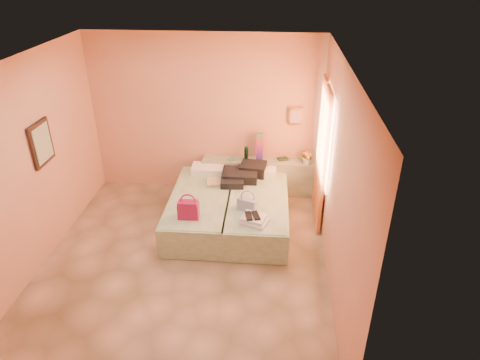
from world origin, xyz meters
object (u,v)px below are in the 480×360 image
(green_book, at_px, (283,159))
(headboard_ledge, at_px, (260,176))
(bed_left, at_px, (201,209))
(magenta_handbag, at_px, (188,209))
(bed_right, at_px, (257,211))
(water_bottle, at_px, (246,154))
(blue_handbag, at_px, (247,205))
(flower_vase, at_px, (307,156))
(towel_stack, at_px, (255,220))

(green_book, bearing_deg, headboard_ledge, 165.02)
(bed_left, height_order, magenta_handbag, magenta_handbag)
(bed_right, xyz_separation_m, water_bottle, (-0.26, 1.01, 0.53))
(green_book, xyz_separation_m, magenta_handbag, (-1.36, -1.75, -0.02))
(bed_right, relative_size, blue_handbag, 6.80)
(water_bottle, xyz_separation_m, flower_vase, (1.05, -0.03, 0.01))
(bed_right, distance_m, blue_handbag, 0.53)
(headboard_ledge, bearing_deg, magenta_handbag, -119.63)
(flower_vase, relative_size, magenta_handbag, 0.91)
(water_bottle, xyz_separation_m, green_book, (0.64, 0.10, -0.12))
(water_bottle, xyz_separation_m, towel_stack, (0.25, -1.72, -0.23))
(bed_right, xyz_separation_m, green_book, (0.39, 1.11, 0.41))
(headboard_ledge, relative_size, blue_handbag, 6.96)
(bed_left, bearing_deg, flower_vase, 29.50)
(bed_right, height_order, water_bottle, water_bottle)
(towel_stack, bearing_deg, blue_handbag, 111.21)
(bed_left, xyz_separation_m, magenta_handbag, (-0.06, -0.65, 0.39))
(green_book, relative_size, flower_vase, 0.64)
(headboard_ledge, bearing_deg, towel_stack, -89.95)
(bed_left, relative_size, green_book, 11.57)
(bed_left, relative_size, blue_handbag, 6.80)
(bed_right, relative_size, flower_vase, 7.40)
(blue_handbag, distance_m, towel_stack, 0.37)
(green_book, bearing_deg, water_bottle, 165.03)
(bed_left, distance_m, magenta_handbag, 0.76)
(headboard_ledge, distance_m, bed_right, 1.05)
(bed_left, relative_size, flower_vase, 7.40)
(blue_handbag, bearing_deg, magenta_handbag, -140.32)
(headboard_ledge, bearing_deg, flower_vase, -4.50)
(bed_right, xyz_separation_m, blue_handbag, (-0.14, -0.37, 0.34))
(headboard_ledge, xyz_separation_m, towel_stack, (0.00, -1.76, 0.23))
(blue_handbag, bearing_deg, flower_vase, 77.18)
(flower_vase, relative_size, towel_stack, 0.77)
(water_bottle, distance_m, flower_vase, 1.05)
(flower_vase, xyz_separation_m, blue_handbag, (-0.93, -1.36, -0.19))
(green_book, relative_size, towel_stack, 0.49)
(towel_stack, bearing_deg, flower_vase, 64.85)
(bed_left, relative_size, towel_stack, 5.71)
(towel_stack, bearing_deg, bed_left, 141.97)
(bed_right, height_order, magenta_handbag, magenta_handbag)
(green_book, bearing_deg, magenta_handbag, -151.33)
(headboard_ledge, distance_m, towel_stack, 1.77)
(green_book, bearing_deg, flower_vase, -40.46)
(headboard_ledge, xyz_separation_m, magenta_handbag, (-0.96, -1.70, 0.31))
(headboard_ledge, distance_m, green_book, 0.52)
(headboard_ledge, distance_m, water_bottle, 0.52)
(flower_vase, distance_m, magenta_handbag, 2.41)
(water_bottle, height_order, towel_stack, water_bottle)
(headboard_ledge, xyz_separation_m, flower_vase, (0.80, -0.06, 0.46))
(magenta_handbag, bearing_deg, water_bottle, 65.45)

